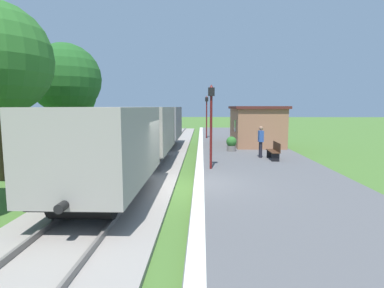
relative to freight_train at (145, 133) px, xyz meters
name	(u,v)px	position (x,y,z in m)	size (l,w,h in m)	color
ground_plane	(188,190)	(2.40, -4.72, -1.68)	(160.00, 160.00, 0.00)	#47702D
platform_slab	(277,187)	(5.60, -4.72, -1.55)	(6.00, 60.00, 0.25)	#565659
platform_edge_stripe	(199,183)	(2.80, -4.72, -1.42)	(0.36, 60.00, 0.01)	silver
track_ballast	(123,187)	(0.00, -4.72, -1.62)	(3.80, 60.00, 0.12)	gray
rail_near	(142,184)	(0.72, -4.72, -1.49)	(0.07, 60.00, 0.14)	slate
rail_far	(103,184)	(-0.72, -4.72, -1.49)	(0.07, 60.00, 0.14)	slate
freight_train	(145,133)	(0.00, 0.00, 0.00)	(2.50, 19.40, 2.72)	gray
station_hut	(256,125)	(6.80, 6.89, -0.02)	(3.50, 5.80, 2.78)	#9E6B4C
bench_near_hut	(274,151)	(6.68, 0.40, -0.96)	(0.42, 1.50, 0.91)	#422819
person_waiting	(261,140)	(6.08, 1.05, -0.49)	(0.25, 0.39, 1.71)	black
potted_planter	(231,144)	(4.73, 3.42, -0.95)	(0.64, 0.64, 0.92)	slate
lamp_post_near	(211,111)	(3.30, -2.11, 1.12)	(0.28, 0.28, 3.70)	#591414
lamp_post_far	(207,109)	(3.30, 11.45, 1.12)	(0.28, 0.28, 3.70)	#591414
tree_trackside_far	(65,79)	(-4.82, 1.83, 2.86)	(3.96, 3.96, 6.53)	#4C3823
tree_field_left	(73,95)	(-7.76, 9.75, 2.24)	(3.71, 3.71, 5.79)	#4C3823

